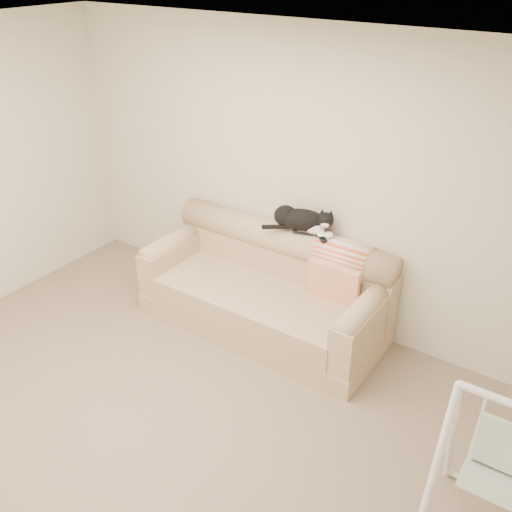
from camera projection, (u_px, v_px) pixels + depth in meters
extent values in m
plane|color=#6F5D4B|center=(153.00, 435.00, 4.09)|extent=(5.00, 5.00, 0.00)
cube|color=beige|center=(302.00, 181.00, 4.91)|extent=(5.00, 0.04, 2.60)
cube|color=white|center=(108.00, 59.00, 2.84)|extent=(5.00, 4.00, 0.02)
cube|color=tan|center=(261.00, 318.00, 5.20)|extent=(2.20, 0.90, 0.18)
cube|color=tan|center=(254.00, 305.00, 5.02)|extent=(1.80, 0.68, 0.24)
cube|color=tan|center=(282.00, 271.00, 5.28)|extent=(2.20, 0.22, 0.50)
cylinder|color=tan|center=(283.00, 239.00, 5.12)|extent=(2.16, 0.28, 0.28)
cube|color=tan|center=(177.00, 260.00, 5.55)|extent=(0.20, 0.88, 0.42)
cylinder|color=tan|center=(176.00, 241.00, 5.44)|extent=(0.18, 0.84, 0.18)
cube|color=tan|center=(364.00, 328.00, 4.57)|extent=(0.20, 0.88, 0.42)
cylinder|color=tan|center=(366.00, 306.00, 4.46)|extent=(0.18, 0.84, 0.18)
cube|color=black|center=(303.00, 232.00, 4.91)|extent=(0.19, 0.09, 0.02)
cube|color=gray|center=(303.00, 231.00, 4.91)|extent=(0.11, 0.06, 0.01)
cube|color=black|center=(321.00, 238.00, 4.82)|extent=(0.16, 0.14, 0.02)
ellipsoid|color=black|center=(302.00, 220.00, 4.89)|extent=(0.48, 0.32, 0.19)
ellipsoid|color=black|center=(285.00, 216.00, 4.94)|extent=(0.25, 0.24, 0.19)
ellipsoid|color=white|center=(315.00, 227.00, 4.85)|extent=(0.19, 0.16, 0.13)
ellipsoid|color=black|center=(326.00, 220.00, 4.78)|extent=(0.17, 0.17, 0.13)
ellipsoid|color=white|center=(325.00, 225.00, 4.74)|extent=(0.09, 0.08, 0.05)
sphere|color=#BF7272|center=(324.00, 226.00, 4.72)|extent=(0.02, 0.02, 0.02)
cone|color=black|center=(322.00, 212.00, 4.77)|extent=(0.08, 0.08, 0.06)
cone|color=black|center=(331.00, 213.00, 4.75)|extent=(0.05, 0.06, 0.06)
sphere|color=#9D6A1A|center=(322.00, 221.00, 4.74)|extent=(0.02, 0.02, 0.02)
sphere|color=#9D6A1A|center=(327.00, 222.00, 4.72)|extent=(0.02, 0.02, 0.02)
ellipsoid|color=white|center=(322.00, 234.00, 4.81)|extent=(0.10, 0.12, 0.04)
ellipsoid|color=white|center=(329.00, 235.00, 4.79)|extent=(0.10, 0.12, 0.04)
cylinder|color=black|center=(276.00, 227.00, 4.93)|extent=(0.22, 0.17, 0.04)
cylinder|color=#E9552B|center=(344.00, 258.00, 4.82)|extent=(0.47, 0.33, 0.33)
cube|color=#E9552B|center=(333.00, 287.00, 4.79)|extent=(0.47, 0.09, 0.42)
cylinder|color=white|center=(435.00, 469.00, 3.20)|extent=(0.05, 0.36, 1.03)
cylinder|color=white|center=(452.00, 434.00, 3.43)|extent=(0.05, 0.36, 1.03)
cylinder|color=white|center=(493.00, 492.00, 3.64)|extent=(0.59, 0.04, 0.04)
cube|color=white|center=(493.00, 482.00, 3.16)|extent=(0.34, 0.31, 0.19)
cube|color=white|center=(505.00, 446.00, 3.19)|extent=(0.34, 0.16, 0.27)
cylinder|color=white|center=(478.00, 428.00, 3.11)|extent=(0.02, 0.02, 0.49)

